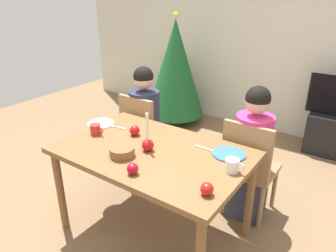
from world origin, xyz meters
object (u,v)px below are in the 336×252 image
Objects in this scene: person_right_child at (251,157)px; apple_near_candle at (135,131)px; christmas_tree at (175,68)px; person_left_child at (145,125)px; mug_left at (96,129)px; tv_stand at (336,135)px; candle_centerpiece at (148,143)px; mug_right at (233,166)px; dining_table at (153,160)px; plate_left at (101,123)px; apple_by_left_plate at (207,189)px; chair_right at (249,164)px; bowl_walnuts at (122,152)px; chair_left at (143,132)px; plate_right at (229,154)px; apple_by_right_mug at (133,169)px.

person_right_child is 0.98m from apple_near_candle.
person_left_child is at bearing -67.95° from christmas_tree.
mug_left is (0.62, -2.08, -0.02)m from christmas_tree.
apple_near_candle is (-1.24, -2.18, 0.55)m from tv_stand.
mug_right is at bearing 7.97° from candle_centerpiece.
plate_left is at bearing 169.65° from dining_table.
christmas_tree is 2.11m from apple_near_candle.
dining_table is 1.19× the size of person_right_child.
apple_near_candle is at bearing 156.51° from apple_by_left_plate.
chair_right is at bearing 31.56° from apple_near_candle.
candle_centerpiece is 0.20m from bowl_walnuts.
christmas_tree is (-1.68, 1.39, 0.24)m from person_right_child.
apple_near_candle is (-0.15, 0.31, 0.01)m from bowl_walnuts.
chair_left is 0.58× the size of christmas_tree.
apple_near_candle is at bearing -148.44° from chair_right.
tv_stand is 2.59m from candle_centerpiece.
person_right_child is (1.12, 0.03, 0.06)m from chair_left.
mug_right is at bearing -2.77° from plate_left.
chair_left is 0.91m from candle_centerpiece.
apple_by_left_plate is (1.25, -0.38, 0.03)m from plate_left.
christmas_tree is at bearing 104.50° from plate_left.
mug_left is (-0.54, -0.05, 0.13)m from dining_table.
candle_centerpiece is at bearing -47.96° from chair_left.
apple_by_left_plate is (0.10, -0.51, 0.03)m from plate_right.
bowl_walnuts is (-0.12, -0.20, 0.12)m from dining_table.
dining_table is at bearing -60.36° from christmas_tree.
plate_right is (1.09, -0.38, 0.19)m from person_left_child.
mug_right is at bearing -60.22° from plate_right.
plate_right is at bearing -17.94° from chair_left.
mug_left is at bearing -148.26° from apple_near_candle.
plate_left is 1.16m from plate_right.
plate_right is 1.08m from mug_left.
tv_stand is at bearing 71.61° from apple_by_right_mug.
person_left_child is at bearing 142.86° from apple_by_left_plate.
tv_stand is 2.66× the size of plate_right.
candle_centerpiece is (-0.55, -0.64, 0.30)m from chair_right.
person_right_child is 0.63m from mug_right.
chair_right is 0.77× the size of person_right_child.
apple_near_candle is at bearing -65.15° from christmas_tree.
christmas_tree reaches higher than bowl_walnuts.
apple_near_candle reaches higher than apple_by_left_plate.
candle_centerpiece is at bearing 2.34° from mug_left.
person_right_child is (1.12, 0.00, 0.00)m from person_left_child.
plate_right is 2.89× the size of apple_near_candle.
apple_by_right_mug is at bearing -108.39° from tv_stand.
apple_near_candle is (-0.88, 0.06, -0.00)m from mug_right.
bowl_walnuts is at bearing -127.78° from person_right_child.
tv_stand is (0.44, 1.66, -0.33)m from person_right_child.
mug_left is (-1.03, -0.31, 0.04)m from plate_right.
plate_right is at bearing -95.14° from person_right_child.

